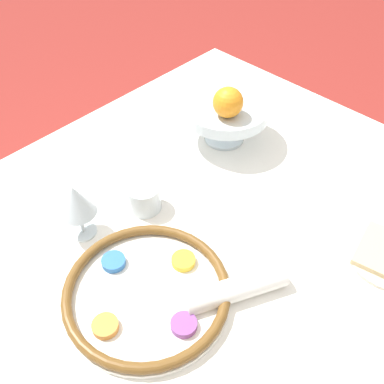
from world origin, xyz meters
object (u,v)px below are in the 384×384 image
at_px(wine_glass, 75,201).
at_px(cup_near, 144,197).
at_px(fruit_stand, 226,111).
at_px(napkin_roll, 236,289).
at_px(orange_fruit, 228,102).
at_px(seder_plate, 147,292).

relative_size(wine_glass, cup_near, 1.76).
relative_size(wine_glass, fruit_stand, 0.61).
height_order(wine_glass, cup_near, wine_glass).
relative_size(fruit_stand, napkin_roll, 1.11).
relative_size(wine_glass, orange_fruit, 1.85).
relative_size(seder_plate, cup_near, 4.10).
distance_m(fruit_stand, napkin_roll, 0.48).
bearing_deg(wine_glass, orange_fruit, -5.25).
distance_m(wine_glass, orange_fruit, 0.42).
xyz_separation_m(wine_glass, orange_fruit, (0.42, -0.04, 0.05)).
bearing_deg(fruit_stand, wine_glass, 179.26).
bearing_deg(wine_glass, seder_plate, -93.01).
height_order(seder_plate, napkin_roll, napkin_roll).
bearing_deg(fruit_stand, seder_plate, -155.58).
distance_m(seder_plate, napkin_roll, 0.17).
xyz_separation_m(napkin_roll, cup_near, (0.04, 0.30, 0.01)).
bearing_deg(orange_fruit, cup_near, -179.91).
distance_m(napkin_roll, cup_near, 0.30).
bearing_deg(wine_glass, fruit_stand, -0.74).
bearing_deg(orange_fruit, wine_glass, 174.75).
bearing_deg(fruit_stand, orange_fruit, -136.47).
bearing_deg(seder_plate, orange_fruit, 22.51).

